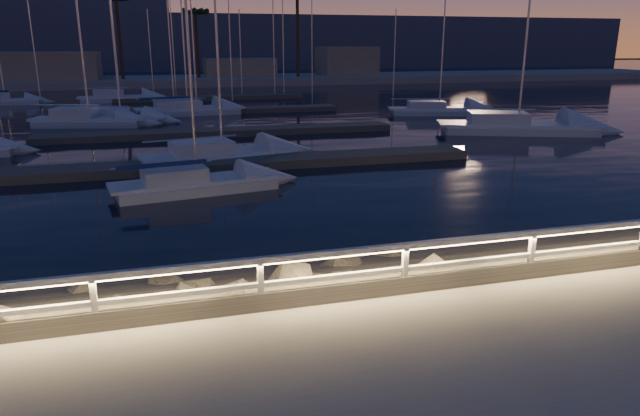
# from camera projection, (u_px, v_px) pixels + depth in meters

# --- Properties ---
(ground) EXTENTS (400.00, 400.00, 0.00)m
(ground) POSITION_uv_depth(u_px,v_px,m) (358.00, 297.00, 11.60)
(ground) COLOR #9A948B
(ground) RESTS_ON ground
(harbor_water) EXTENTS (400.00, 440.00, 0.60)m
(harbor_water) POSITION_uv_depth(u_px,v_px,m) (214.00, 130.00, 40.75)
(harbor_water) COLOR black
(harbor_water) RESTS_ON ground
(guard_rail) EXTENTS (44.11, 0.12, 1.06)m
(guard_rail) POSITION_uv_depth(u_px,v_px,m) (356.00, 261.00, 11.36)
(guard_rail) COLOR silver
(guard_rail) RESTS_ON ground
(floating_docks) EXTENTS (22.00, 36.00, 0.40)m
(floating_docks) POSITION_uv_depth(u_px,v_px,m) (212.00, 119.00, 41.78)
(floating_docks) COLOR #625A51
(floating_docks) RESTS_ON ground
(far_shore) EXTENTS (160.00, 14.00, 5.20)m
(far_shore) POSITION_uv_depth(u_px,v_px,m) (183.00, 78.00, 80.00)
(far_shore) COLOR #9A948B
(far_shore) RESTS_ON ground
(palm_left) EXTENTS (3.00, 3.00, 11.20)m
(palm_left) POSITION_uv_depth(u_px,v_px,m) (116.00, 2.00, 73.33)
(palm_left) COLOR #453120
(palm_left) RESTS_ON ground
(palm_center) EXTENTS (3.00, 3.00, 9.70)m
(palm_center) POSITION_uv_depth(u_px,v_px,m) (195.00, 14.00, 77.22)
(palm_center) COLOR #453120
(palm_center) RESTS_ON ground
(distant_hills) EXTENTS (230.00, 37.50, 18.00)m
(distant_hills) POSITION_uv_depth(u_px,v_px,m) (69.00, 45.00, 128.26)
(distant_hills) COLOR #3D465F
(distant_hills) RESTS_ON ground
(sailboat_b) EXTENTS (6.72, 3.00, 11.07)m
(sailboat_b) POSITION_uv_depth(u_px,v_px,m) (192.00, 182.00, 22.05)
(sailboat_b) COLOR silver
(sailboat_b) RESTS_ON ground
(sailboat_c) EXTENTS (8.01, 3.91, 13.11)m
(sailboat_c) POSITION_uv_depth(u_px,v_px,m) (218.00, 154.00, 27.47)
(sailboat_c) COLOR silver
(sailboat_c) RESTS_ON ground
(sailboat_e) EXTENTS (8.02, 4.07, 13.23)m
(sailboat_e) POSITION_uv_depth(u_px,v_px,m) (86.00, 120.00, 39.66)
(sailboat_e) COLOR silver
(sailboat_e) RESTS_ON ground
(sailboat_g) EXTENTS (7.26, 4.55, 12.00)m
(sailboat_g) POSITION_uv_depth(u_px,v_px,m) (118.00, 117.00, 41.58)
(sailboat_g) COLOR silver
(sailboat_g) RESTS_ON ground
(sailboat_h) EXTENTS (10.41, 6.30, 17.07)m
(sailboat_h) POSITION_uv_depth(u_px,v_px,m) (513.00, 125.00, 36.71)
(sailboat_h) COLOR silver
(sailboat_h) RESTS_ON ground
(sailboat_j) EXTENTS (7.43, 2.72, 12.41)m
(sailboat_j) POSITION_uv_depth(u_px,v_px,m) (195.00, 109.00, 46.12)
(sailboat_j) COLOR silver
(sailboat_j) RESTS_ON ground
(sailboat_k) EXTENTS (8.57, 3.70, 14.08)m
(sailboat_k) POSITION_uv_depth(u_px,v_px,m) (185.00, 109.00, 46.28)
(sailboat_k) COLOR silver
(sailboat_k) RESTS_ON ground
(sailboat_l) EXTENTS (8.43, 4.55, 13.75)m
(sailboat_l) POSITION_uv_depth(u_px,v_px,m) (436.00, 109.00, 46.21)
(sailboat_l) COLOR silver
(sailboat_l) RESTS_ON ground
(sailboat_m) EXTENTS (6.56, 2.26, 11.07)m
(sailboat_m) POSITION_uv_depth(u_px,v_px,m) (3.00, 100.00, 53.51)
(sailboat_m) COLOR silver
(sailboat_m) RESTS_ON ground
(sailboat_n) EXTENTS (8.01, 2.86, 13.42)m
(sailboat_n) POSITION_uv_depth(u_px,v_px,m) (118.00, 97.00, 56.18)
(sailboat_n) COLOR silver
(sailboat_n) RESTS_ON ground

